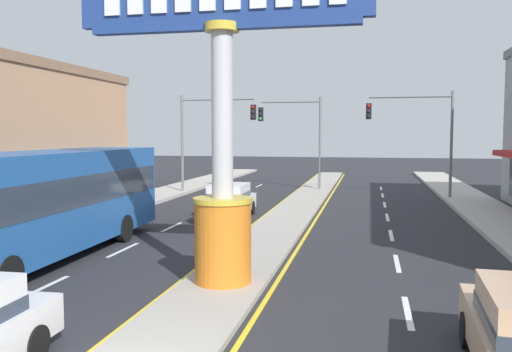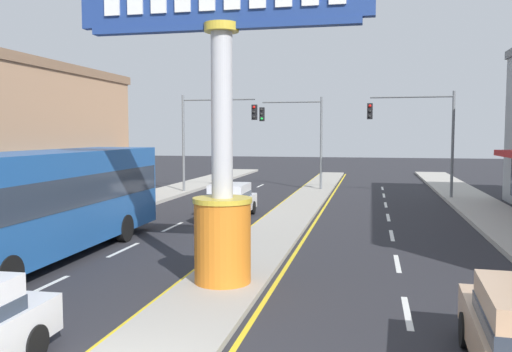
{
  "view_description": "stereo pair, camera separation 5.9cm",
  "coord_description": "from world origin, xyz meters",
  "px_view_note": "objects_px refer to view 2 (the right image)",
  "views": [
    {
      "loc": [
        3.48,
        -6.71,
        3.8
      ],
      "look_at": [
        0.36,
        8.01,
        2.6
      ],
      "focal_mm": 37.4,
      "sensor_mm": 36.0,
      "label": 1
    },
    {
      "loc": [
        3.54,
        -6.7,
        3.8
      ],
      "look_at": [
        0.36,
        8.01,
        2.6
      ],
      "focal_mm": 37.4,
      "sensor_mm": 36.0,
      "label": 2
    }
  ],
  "objects_px": {
    "traffic_light_median_far": "(299,128)",
    "district_sign": "(222,137)",
    "traffic_light_left_side": "(210,126)",
    "traffic_light_right_side": "(421,126)",
    "bus_near_right_lane": "(46,198)",
    "sedan_mid_left_lane": "(229,201)"
  },
  "relations": [
    {
      "from": "traffic_light_median_far",
      "to": "bus_near_right_lane",
      "type": "xyz_separation_m",
      "value": [
        -4.8,
        -21.05,
        -2.33
      ]
    },
    {
      "from": "traffic_light_left_side",
      "to": "bus_near_right_lane",
      "type": "bearing_deg",
      "value": -89.07
    },
    {
      "from": "district_sign",
      "to": "traffic_light_right_side",
      "type": "height_order",
      "value": "district_sign"
    },
    {
      "from": "traffic_light_right_side",
      "to": "district_sign",
      "type": "bearing_deg",
      "value": -107.97
    },
    {
      "from": "traffic_light_median_far",
      "to": "bus_near_right_lane",
      "type": "bearing_deg",
      "value": -102.85
    },
    {
      "from": "traffic_light_right_side",
      "to": "bus_near_right_lane",
      "type": "relative_size",
      "value": 0.55
    },
    {
      "from": "bus_near_right_lane",
      "to": "traffic_light_left_side",
      "type": "bearing_deg",
      "value": 90.93
    },
    {
      "from": "traffic_light_median_far",
      "to": "sedan_mid_left_lane",
      "type": "relative_size",
      "value": 1.43
    },
    {
      "from": "traffic_light_left_side",
      "to": "bus_near_right_lane",
      "type": "height_order",
      "value": "traffic_light_left_side"
    },
    {
      "from": "district_sign",
      "to": "sedan_mid_left_lane",
      "type": "xyz_separation_m",
      "value": [
        -2.69,
        10.61,
        -2.93
      ]
    },
    {
      "from": "sedan_mid_left_lane",
      "to": "district_sign",
      "type": "bearing_deg",
      "value": -75.76
    },
    {
      "from": "district_sign",
      "to": "traffic_light_median_far",
      "type": "bearing_deg",
      "value": 92.99
    },
    {
      "from": "traffic_light_left_side",
      "to": "sedan_mid_left_lane",
      "type": "xyz_separation_m",
      "value": [
        3.58,
        -8.76,
        -3.46
      ]
    },
    {
      "from": "traffic_light_median_far",
      "to": "bus_near_right_lane",
      "type": "distance_m",
      "value": 21.72
    },
    {
      "from": "traffic_light_left_side",
      "to": "traffic_light_right_side",
      "type": "height_order",
      "value": "same"
    },
    {
      "from": "traffic_light_median_far",
      "to": "district_sign",
      "type": "bearing_deg",
      "value": -87.01
    },
    {
      "from": "district_sign",
      "to": "bus_near_right_lane",
      "type": "relative_size",
      "value": 0.68
    },
    {
      "from": "traffic_light_right_side",
      "to": "traffic_light_median_far",
      "type": "xyz_separation_m",
      "value": [
        -7.47,
        3.42,
        -0.05
      ]
    },
    {
      "from": "traffic_light_median_far",
      "to": "sedan_mid_left_lane",
      "type": "xyz_separation_m",
      "value": [
        -1.5,
        -12.17,
        -3.41
      ]
    },
    {
      "from": "traffic_light_right_side",
      "to": "traffic_light_median_far",
      "type": "relative_size",
      "value": 1.0
    },
    {
      "from": "district_sign",
      "to": "traffic_light_right_side",
      "type": "distance_m",
      "value": 20.36
    },
    {
      "from": "traffic_light_left_side",
      "to": "traffic_light_right_side",
      "type": "xyz_separation_m",
      "value": [
        12.56,
        -0.01,
        0.0
      ]
    }
  ]
}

